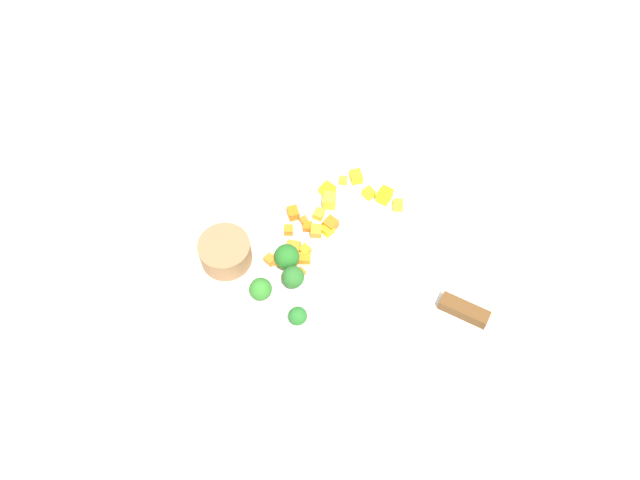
# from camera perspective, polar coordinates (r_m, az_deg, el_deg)

# --- Properties ---
(ground_plane) EXTENTS (4.00, 4.00, 0.00)m
(ground_plane) POSITION_cam_1_polar(r_m,az_deg,el_deg) (0.96, -0.00, -0.65)
(ground_plane) COLOR #9A9D87
(cutting_board) EXTENTS (0.50, 0.34, 0.01)m
(cutting_board) POSITION_cam_1_polar(r_m,az_deg,el_deg) (0.96, -0.00, -0.48)
(cutting_board) COLOR white
(cutting_board) RESTS_ON ground_plane
(prep_bowl) EXTENTS (0.07, 0.07, 0.04)m
(prep_bowl) POSITION_cam_1_polar(r_m,az_deg,el_deg) (0.93, -8.07, -1.01)
(prep_bowl) COLOR #986843
(prep_bowl) RESTS_ON cutting_board
(chef_knife) EXTENTS (0.28, 0.03, 0.02)m
(chef_knife) POSITION_cam_1_polar(r_m,az_deg,el_deg) (0.92, 8.93, -4.60)
(chef_knife) COLOR silver
(chef_knife) RESTS_ON cutting_board
(carrot_dice_0) EXTENTS (0.02, 0.02, 0.01)m
(carrot_dice_0) POSITION_cam_1_polar(r_m,az_deg,el_deg) (0.93, -3.60, -1.72)
(carrot_dice_0) COLOR orange
(carrot_dice_0) RESTS_ON cutting_board
(carrot_dice_1) EXTENTS (0.01, 0.01, 0.01)m
(carrot_dice_1) POSITION_cam_1_polar(r_m,az_deg,el_deg) (0.93, -1.70, -2.79)
(carrot_dice_1) COLOR orange
(carrot_dice_1) RESTS_ON cutting_board
(carrot_dice_2) EXTENTS (0.01, 0.01, 0.01)m
(carrot_dice_2) POSITION_cam_1_polar(r_m,az_deg,el_deg) (0.97, -1.37, 1.66)
(carrot_dice_2) COLOR orange
(carrot_dice_2) RESTS_ON cutting_board
(carrot_dice_3) EXTENTS (0.02, 0.02, 0.02)m
(carrot_dice_3) POSITION_cam_1_polar(r_m,az_deg,el_deg) (0.94, -2.30, -0.71)
(carrot_dice_3) COLOR orange
(carrot_dice_3) RESTS_ON cutting_board
(carrot_dice_4) EXTENTS (0.02, 0.02, 0.02)m
(carrot_dice_4) POSITION_cam_1_polar(r_m,az_deg,el_deg) (0.97, -2.30, 2.30)
(carrot_dice_4) COLOR orange
(carrot_dice_4) RESTS_ON cutting_board
(carrot_dice_5) EXTENTS (0.02, 0.02, 0.01)m
(carrot_dice_5) POSITION_cam_1_polar(r_m,az_deg,el_deg) (0.93, -2.33, -1.94)
(carrot_dice_5) COLOR orange
(carrot_dice_5) RESTS_ON cutting_board
(carrot_dice_6) EXTENTS (0.02, 0.02, 0.01)m
(carrot_dice_6) POSITION_cam_1_polar(r_m,az_deg,el_deg) (0.94, -1.30, -0.92)
(carrot_dice_6) COLOR orange
(carrot_dice_6) RESTS_ON cutting_board
(carrot_dice_7) EXTENTS (0.02, 0.01, 0.01)m
(carrot_dice_7) POSITION_cam_1_polar(r_m,az_deg,el_deg) (0.94, -4.29, -1.69)
(carrot_dice_7) COLOR orange
(carrot_dice_7) RESTS_ON cutting_board
(carrot_dice_8) EXTENTS (0.02, 0.02, 0.01)m
(carrot_dice_8) POSITION_cam_1_polar(r_m,az_deg,el_deg) (0.96, -2.68, 0.84)
(carrot_dice_8) COLOR orange
(carrot_dice_8) RESTS_ON cutting_board
(carrot_dice_9) EXTENTS (0.02, 0.02, 0.01)m
(carrot_dice_9) POSITION_cam_1_polar(r_m,az_deg,el_deg) (0.96, -1.06, 1.15)
(carrot_dice_9) COLOR orange
(carrot_dice_9) RESTS_ON cutting_board
(carrot_dice_10) EXTENTS (0.02, 0.02, 0.02)m
(carrot_dice_10) POSITION_cam_1_polar(r_m,az_deg,el_deg) (0.95, -0.33, 0.74)
(carrot_dice_10) COLOR orange
(carrot_dice_10) RESTS_ON cutting_board
(carrot_dice_11) EXTENTS (0.02, 0.02, 0.02)m
(carrot_dice_11) POSITION_cam_1_polar(r_m,az_deg,el_deg) (0.96, 0.67, 1.48)
(carrot_dice_11) COLOR orange
(carrot_dice_11) RESTS_ON cutting_board
(carrot_dice_12) EXTENTS (0.02, 0.02, 0.01)m
(carrot_dice_12) POSITION_cam_1_polar(r_m,az_deg,el_deg) (0.93, -1.31, -1.57)
(carrot_dice_12) COLOR orange
(carrot_dice_12) RESTS_ON cutting_board
(pepper_dice_0) EXTENTS (0.02, 0.02, 0.01)m
(pepper_dice_0) POSITION_cam_1_polar(r_m,az_deg,el_deg) (0.96, 0.52, 0.90)
(pepper_dice_0) COLOR yellow
(pepper_dice_0) RESTS_ON cutting_board
(pepper_dice_1) EXTENTS (0.02, 0.02, 0.01)m
(pepper_dice_1) POSITION_cam_1_polar(r_m,az_deg,el_deg) (0.99, 4.16, 3.99)
(pepper_dice_1) COLOR yellow
(pepper_dice_1) RESTS_ON cutting_board
(pepper_dice_2) EXTENTS (0.02, 0.01, 0.01)m
(pepper_dice_2) POSITION_cam_1_polar(r_m,az_deg,el_deg) (1.01, 1.99, 5.09)
(pepper_dice_2) COLOR yellow
(pepper_dice_2) RESTS_ON cutting_board
(pepper_dice_3) EXTENTS (0.03, 0.03, 0.01)m
(pepper_dice_3) POSITION_cam_1_polar(r_m,az_deg,el_deg) (1.01, 3.09, 5.41)
(pepper_dice_3) COLOR yellow
(pepper_dice_3) RESTS_ON cutting_board
(pepper_dice_4) EXTENTS (0.01, 0.02, 0.01)m
(pepper_dice_4) POSITION_cam_1_polar(r_m,az_deg,el_deg) (0.97, -0.09, 2.21)
(pepper_dice_4) COLOR yellow
(pepper_dice_4) RESTS_ON cutting_board
(pepper_dice_5) EXTENTS (0.02, 0.02, 0.02)m
(pepper_dice_5) POSITION_cam_1_polar(r_m,az_deg,el_deg) (0.99, 0.65, 4.28)
(pepper_dice_5) COLOR yellow
(pepper_dice_5) RESTS_ON cutting_board
(pepper_dice_6) EXTENTS (0.03, 0.03, 0.02)m
(pepper_dice_6) POSITION_cam_1_polar(r_m,az_deg,el_deg) (0.98, 0.80, 3.37)
(pepper_dice_6) COLOR yellow
(pepper_dice_6) RESTS_ON cutting_board
(pepper_dice_7) EXTENTS (0.02, 0.02, 0.02)m
(pepper_dice_7) POSITION_cam_1_polar(r_m,az_deg,el_deg) (0.99, 5.52, 3.80)
(pepper_dice_7) COLOR yellow
(pepper_dice_7) RESTS_ON cutting_board
(pepper_dice_8) EXTENTS (0.02, 0.02, 0.01)m
(pepper_dice_8) POSITION_cam_1_polar(r_m,az_deg,el_deg) (0.99, 6.65, 2.97)
(pepper_dice_8) COLOR yellow
(pepper_dice_8) RESTS_ON cutting_board
(broccoli_floret_0) EXTENTS (0.03, 0.03, 0.03)m
(broccoli_floret_0) POSITION_cam_1_polar(r_m,az_deg,el_deg) (0.88, -1.90, -6.49)
(broccoli_floret_0) COLOR #8DB169
(broccoli_floret_0) RESTS_ON cutting_board
(broccoli_floret_1) EXTENTS (0.03, 0.03, 0.04)m
(broccoli_floret_1) POSITION_cam_1_polar(r_m,az_deg,el_deg) (0.90, -2.38, -3.14)
(broccoli_floret_1) COLOR #84AF64
(broccoli_floret_1) RESTS_ON cutting_board
(broccoli_floret_2) EXTENTS (0.03, 0.03, 0.03)m
(broccoli_floret_2) POSITION_cam_1_polar(r_m,az_deg,el_deg) (0.90, -5.08, -4.19)
(broccoli_floret_2) COLOR #87B26C
(broccoli_floret_2) RESTS_ON cutting_board
(broccoli_floret_3) EXTENTS (0.04, 0.04, 0.04)m
(broccoli_floret_3) POSITION_cam_1_polar(r_m,az_deg,el_deg) (0.92, -2.85, -1.45)
(broccoli_floret_3) COLOR #85B456
(broccoli_floret_3) RESTS_ON cutting_board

